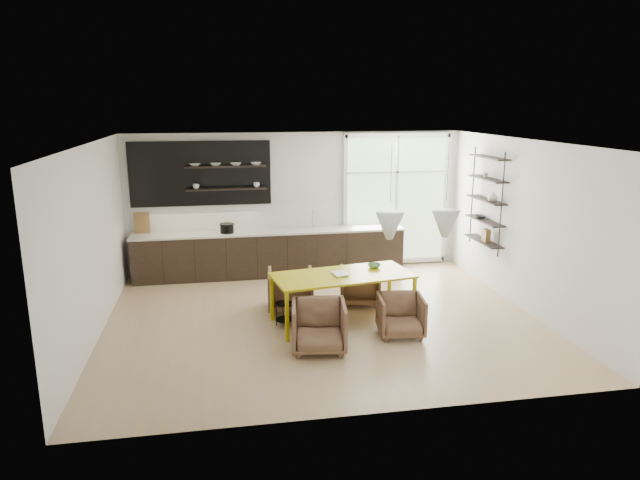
{
  "coord_description": "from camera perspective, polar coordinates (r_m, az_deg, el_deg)",
  "views": [
    {
      "loc": [
        -1.6,
        -8.71,
        3.49
      ],
      "look_at": [
        0.06,
        0.6,
        1.2
      ],
      "focal_mm": 32.0,
      "sensor_mm": 36.0,
      "label": 1
    }
  ],
  "objects": [
    {
      "name": "right_shelving",
      "position": [
        11.21,
        16.32,
        3.61
      ],
      "size": [
        0.26,
        1.22,
        1.9
      ],
      "color": "black",
      "rests_on": "ground"
    },
    {
      "name": "armchair_back_right",
      "position": [
        10.18,
        4.01,
        -4.56
      ],
      "size": [
        0.82,
        0.83,
        0.65
      ],
      "primitive_type": "imported",
      "rotation": [
        0.0,
        0.0,
        2.94
      ],
      "color": "brown",
      "rests_on": "ground"
    },
    {
      "name": "room",
      "position": [
        10.25,
        2.37,
        2.17
      ],
      "size": [
        7.02,
        6.01,
        2.91
      ],
      "color": "tan",
      "rests_on": "ground"
    },
    {
      "name": "armchair_front_right",
      "position": [
        8.88,
        8.08,
        -7.49
      ],
      "size": [
        0.76,
        0.77,
        0.63
      ],
      "primitive_type": "imported",
      "rotation": [
        0.0,
        0.0,
        -0.12
      ],
      "color": "brown",
      "rests_on": "ground"
    },
    {
      "name": "wire_stool",
      "position": [
        9.19,
        -3.55,
        -7.12
      ],
      "size": [
        0.3,
        0.3,
        0.38
      ],
      "rotation": [
        0.0,
        0.0,
        -0.21
      ],
      "color": "black",
      "rests_on": "ground"
    },
    {
      "name": "armchair_front_left",
      "position": [
        8.28,
        -0.11,
        -8.63
      ],
      "size": [
        0.87,
        0.89,
        0.72
      ],
      "primitive_type": "imported",
      "rotation": [
        0.0,
        0.0,
        -0.13
      ],
      "color": "brown",
      "rests_on": "ground"
    },
    {
      "name": "kitchen_run",
      "position": [
        11.8,
        -5.41,
        -0.65
      ],
      "size": [
        5.54,
        0.69,
        2.75
      ],
      "color": "black",
      "rests_on": "ground"
    },
    {
      "name": "armchair_back_left",
      "position": [
        9.84,
        -2.98,
        -5.0
      ],
      "size": [
        0.84,
        0.86,
        0.71
      ],
      "primitive_type": "imported",
      "rotation": [
        0.0,
        0.0,
        3.03
      ],
      "color": "brown",
      "rests_on": "ground"
    },
    {
      "name": "dining_table",
      "position": [
        9.16,
        2.28,
        -3.78
      ],
      "size": [
        2.35,
        1.34,
        0.81
      ],
      "rotation": [
        0.0,
        0.0,
        0.16
      ],
      "color": "#B0A108",
      "rests_on": "ground"
    },
    {
      "name": "table_bowl",
      "position": [
        9.54,
        5.44,
        -2.58
      ],
      "size": [
        0.26,
        0.26,
        0.07
      ],
      "primitive_type": "imported",
      "rotation": [
        0.0,
        0.0,
        0.29
      ],
      "color": "#528555",
      "rests_on": "dining_table"
    },
    {
      "name": "table_book",
      "position": [
        9.09,
        1.33,
        -3.47
      ],
      "size": [
        0.27,
        0.33,
        0.03
      ],
      "primitive_type": "imported",
      "rotation": [
        0.0,
        0.0,
        0.16
      ],
      "color": "white",
      "rests_on": "dining_table"
    }
  ]
}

